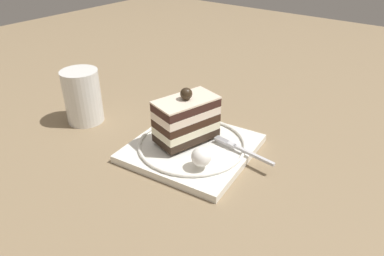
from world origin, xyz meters
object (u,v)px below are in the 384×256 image
Objects in this scene: whipped_cream_dollop at (201,157)px; drink_glass_near at (83,98)px; fork at (242,149)px; dessert_plate at (192,147)px; cake_slice at (185,120)px.

drink_glass_near is at bearing 179.46° from whipped_cream_dollop.
fork is at bearing 68.21° from whipped_cream_dollop.
whipped_cream_dollop is 0.27× the size of fork.
cake_slice is (-0.02, 0.00, 0.05)m from dessert_plate.
whipped_cream_dollop is 0.31m from drink_glass_near.
dessert_plate is at bearing -160.00° from fork.
cake_slice is at bearing 146.46° from whipped_cream_dollop.
cake_slice is 1.12× the size of drink_glass_near.
cake_slice reaches higher than fork.
whipped_cream_dollop is at bearing -33.54° from cake_slice.
cake_slice reaches higher than drink_glass_near.
whipped_cream_dollop is 0.30× the size of drink_glass_near.
whipped_cream_dollop is (0.06, -0.05, 0.03)m from dessert_plate.
drink_glass_near is at bearing -170.24° from dessert_plate.
cake_slice is at bearing 174.80° from dessert_plate.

